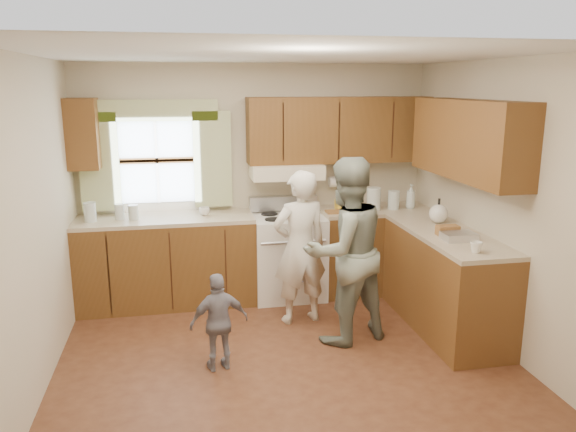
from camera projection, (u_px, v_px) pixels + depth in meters
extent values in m
plane|color=#492516|center=(286.00, 357.00, 4.81)|extent=(3.80, 3.80, 0.00)
plane|color=white|center=(285.00, 55.00, 4.23)|extent=(3.80, 3.80, 0.00)
plane|color=beige|center=(256.00, 180.00, 6.19)|extent=(3.80, 0.00, 3.80)
plane|color=beige|center=(350.00, 293.00, 2.85)|extent=(3.80, 0.00, 3.80)
plane|color=beige|center=(34.00, 227.00, 4.16)|extent=(0.00, 3.50, 3.50)
plane|color=beige|center=(500.00, 206.00, 4.88)|extent=(0.00, 3.50, 3.50)
cube|color=#40260D|center=(167.00, 263.00, 5.90)|extent=(1.82, 0.60, 0.90)
cube|color=#40260D|center=(373.00, 251.00, 6.33)|extent=(1.22, 0.60, 0.90)
cube|color=#3C220D|center=(445.00, 283.00, 5.31)|extent=(0.60, 1.65, 0.90)
cube|color=#C5B094|center=(165.00, 219.00, 5.79)|extent=(1.82, 0.60, 0.04)
cube|color=#C5B094|center=(375.00, 210.00, 6.22)|extent=(1.22, 0.60, 0.04)
cube|color=#C5B094|center=(448.00, 235.00, 5.21)|extent=(0.60, 1.65, 0.04)
cube|color=#40260D|center=(339.00, 130.00, 6.08)|extent=(2.00, 0.33, 0.70)
cube|color=#3C220D|center=(83.00, 134.00, 5.58)|extent=(0.30, 0.33, 0.70)
cube|color=#3C220D|center=(468.00, 139.00, 5.03)|extent=(0.33, 1.65, 0.70)
cube|color=beige|center=(286.00, 171.00, 6.00)|extent=(0.76, 0.45, 0.15)
cube|color=silver|center=(157.00, 160.00, 5.92)|extent=(0.90, 0.03, 0.90)
cube|color=#F1EE47|center=(99.00, 162.00, 5.76)|extent=(0.40, 0.05, 1.02)
cube|color=#F1EE47|center=(213.00, 159.00, 5.98)|extent=(0.40, 0.05, 1.02)
cube|color=#F1EE47|center=(154.00, 110.00, 5.75)|extent=(1.30, 0.05, 0.22)
cylinder|color=white|center=(341.00, 181.00, 6.28)|extent=(0.27, 0.12, 0.12)
imported|color=silver|center=(204.00, 211.00, 5.88)|extent=(0.14, 0.14, 0.09)
imported|color=silver|center=(411.00, 196.00, 6.19)|extent=(0.11, 0.11, 0.27)
imported|color=silver|center=(365.00, 208.00, 6.10)|extent=(0.26, 0.26, 0.05)
imported|color=silver|center=(476.00, 247.00, 4.57)|extent=(0.12, 0.12, 0.09)
cylinder|color=silver|center=(90.00, 212.00, 5.60)|extent=(0.12, 0.12, 0.20)
cylinder|color=silver|center=(120.00, 212.00, 5.70)|extent=(0.10, 0.10, 0.16)
cube|color=olive|center=(336.00, 212.00, 6.01)|extent=(0.22, 0.16, 0.02)
cube|color=gold|center=(344.00, 205.00, 6.16)|extent=(0.18, 0.13, 0.10)
cylinder|color=silver|center=(374.00, 199.00, 6.11)|extent=(0.15, 0.15, 0.25)
cylinder|color=silver|center=(394.00, 200.00, 6.16)|extent=(0.13, 0.13, 0.21)
sphere|color=silver|center=(438.00, 214.00, 5.55)|extent=(0.19, 0.19, 0.19)
cube|color=olive|center=(448.00, 230.00, 5.11)|extent=(0.20, 0.11, 0.09)
cube|color=silver|center=(459.00, 236.00, 4.95)|extent=(0.29, 0.20, 0.07)
cylinder|color=silver|center=(133.00, 212.00, 5.69)|extent=(0.10, 0.10, 0.15)
cube|color=silver|center=(288.00, 256.00, 6.13)|extent=(0.76, 0.64, 0.90)
cube|color=#B7B7BC|center=(283.00, 203.00, 6.25)|extent=(0.76, 0.10, 0.16)
cylinder|color=#B7B7BC|center=(294.00, 242.00, 5.76)|extent=(0.68, 0.03, 0.03)
cube|color=#4D62B3|center=(299.00, 263.00, 5.80)|extent=(0.22, 0.02, 0.42)
cylinder|color=black|center=(269.00, 214.00, 6.10)|extent=(0.18, 0.18, 0.01)
cylinder|color=black|center=(302.00, 213.00, 6.17)|extent=(0.18, 0.18, 0.01)
cylinder|color=black|center=(273.00, 219.00, 5.86)|extent=(0.18, 0.18, 0.01)
cylinder|color=black|center=(307.00, 218.00, 5.93)|extent=(0.18, 0.18, 0.01)
imported|color=silver|center=(300.00, 248.00, 5.39)|extent=(0.61, 0.46, 1.50)
imported|color=#243C2F|center=(345.00, 251.00, 4.97)|extent=(0.97, 0.85, 1.68)
imported|color=gray|center=(219.00, 322.00, 4.53)|extent=(0.51, 0.28, 0.82)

